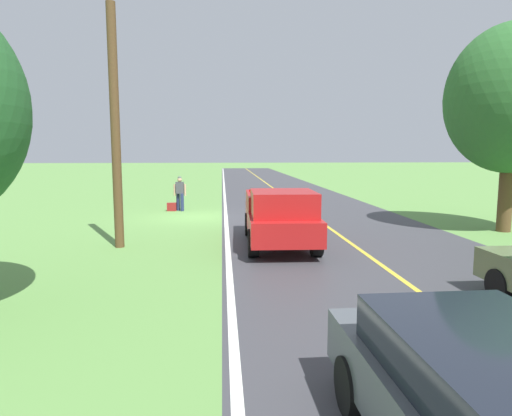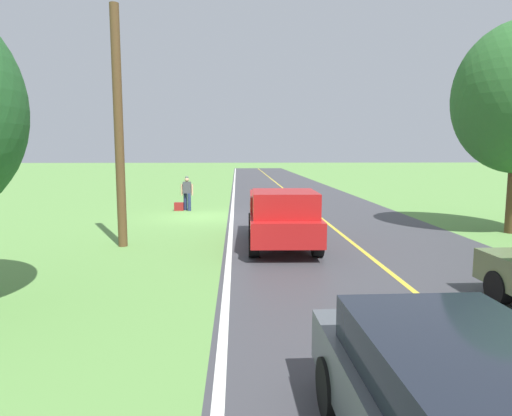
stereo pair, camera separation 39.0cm
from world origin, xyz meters
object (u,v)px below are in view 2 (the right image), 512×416
object	(u,v)px
hitchhiker_walking	(187,191)
suitcase_carried	(179,207)
pickup_truck_passing	(282,216)
utility_pole_roadside	(119,129)

from	to	relation	value
hitchhiker_walking	suitcase_carried	distance (m)	0.88
suitcase_carried	pickup_truck_passing	size ratio (longest dim) A/B	0.08
pickup_truck_passing	hitchhiker_walking	bearing A→B (deg)	-65.97
hitchhiker_walking	suitcase_carried	xyz separation A→B (m)	(0.42, 0.08, -0.77)
suitcase_carried	utility_pole_roadside	xyz separation A→B (m)	(0.67, 8.50, 3.46)
hitchhiker_walking	suitcase_carried	world-z (taller)	hitchhiker_walking
pickup_truck_passing	suitcase_carried	bearing A→B (deg)	-63.52
pickup_truck_passing	utility_pole_roadside	bearing A→B (deg)	-2.51
suitcase_carried	pickup_truck_passing	distance (m)	9.77
suitcase_carried	utility_pole_roadside	distance (m)	9.20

